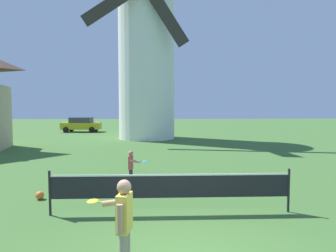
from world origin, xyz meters
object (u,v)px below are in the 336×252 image
Objects in this scene: player_near at (123,221)px; stray_ball at (40,195)px; windmill at (147,44)px; parked_car_mustard at (81,124)px; parked_car_silver at (142,124)px; tennis_net at (171,186)px; player_far at (131,165)px.

stray_ball is (-2.82, 3.74, -0.73)m from player_near.
windmill is 12.01m from parked_car_mustard.
parked_car_mustard and parked_car_silver have the same top height.
player_far reaches higher than tennis_net.
player_far is 2.97m from stray_ball.
windmill reaches higher than player_far.
tennis_net is at bearing -86.00° from windmill.
tennis_net is at bearing -18.48° from stray_ball.
player_near is at bearing -89.04° from windmill.
tennis_net is 25.65× the size of stray_ball.
parked_car_mustard is at bearing 179.10° from parked_car_silver.
player_far is at bearing 31.99° from stray_ball.
parked_car_mustard reaches higher than tennis_net.
parked_car_mustard reaches higher than player_near.
tennis_net is 5.20× the size of player_far.
player_near reaches higher than player_far.
parked_car_silver reaches higher than stray_ball.
player_near is 4.74m from stray_ball.
player_near is at bearing -86.27° from player_far.
parked_car_mustard reaches higher than player_far.
stray_ball is at bearing -98.84° from windmill.
player_far is 0.27× the size of parked_car_silver.
player_far is at bearing 113.68° from tennis_net.
parked_car_mustard is at bearing 106.03° from player_near.
windmill reaches higher than player_near.
parked_car_mustard is 0.94× the size of parked_car_silver.
player_near is at bearing -52.98° from stray_ball.
player_far is at bearing -71.05° from parked_car_mustard.
windmill is 10.93× the size of player_near.
windmill is 3.85× the size of parked_car_silver.
parked_car_mustard is at bearing 108.95° from player_far.
windmill is 20.97m from player_near.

